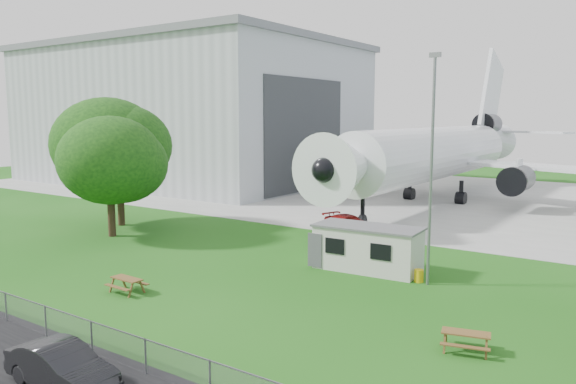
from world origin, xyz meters
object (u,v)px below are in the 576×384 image
Objects in this scene: hangar at (192,113)px; picnic_west at (127,292)px; car_centre_sedan at (62,367)px; site_cabin at (368,248)px; picnic_east at (465,351)px; airliner at (439,151)px.

hangar reaches higher than picnic_west.
car_centre_sedan is at bearing -49.52° from picnic_west.
site_cabin is at bearing -34.51° from hangar.
site_cabin is at bearing 54.43° from picnic_west.
car_centre_sedan reaches higher than picnic_east.
picnic_east is (50.51, -37.23, -9.41)m from hangar.
picnic_east is (8.27, -8.19, -1.31)m from site_cabin.
picnic_east is 14.57m from car_centre_sedan.
hangar is 23.89× the size of picnic_west.
hangar is 36.21m from airliner.
airliner is 40.18m from picnic_east.
site_cabin is (6.26, -28.90, -3.96)m from airliner.
site_cabin is 18.79m from car_centre_sedan.
picnic_east is 0.41× the size of car_centre_sedan.
site_cabin is 3.80× the size of picnic_east.
site_cabin is 3.80× the size of picnic_west.
airliner is (35.97, -0.14, -4.14)m from hangar.
site_cabin reaches higher than car_centre_sedan.
hangar reaches higher than airliner.
airliner is at bearing 5.08° from car_centre_sedan.
car_centre_sedan is at bearing -84.63° from airliner.
picnic_west is 0.41× the size of car_centre_sedan.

